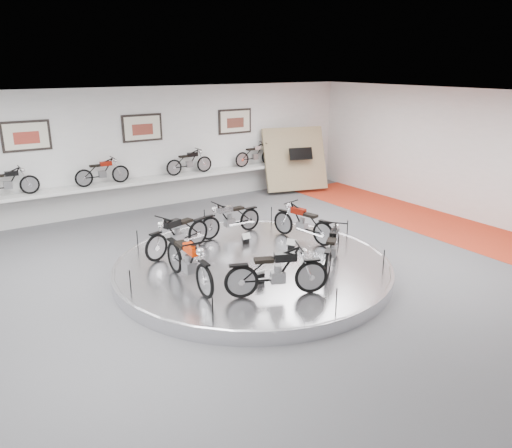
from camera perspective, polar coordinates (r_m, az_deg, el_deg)
floor at (r=11.52m, az=0.43°, el=-6.18°), size 16.00×16.00×0.00m
ceiling at (r=10.54m, az=0.48°, el=14.09°), size 16.00×16.00×0.00m
wall_back at (r=17.02m, az=-12.75°, el=8.34°), size 16.00×0.00×16.00m
wall_right at (r=16.57m, az=24.43°, el=6.93°), size 0.00×14.00×14.00m
orange_carpet_strip at (r=16.05m, az=21.17°, el=-0.36°), size 2.40×12.60×0.01m
dado_band at (r=17.29m, az=-12.40°, el=3.59°), size 15.68×0.04×1.10m
display_platform at (r=11.69m, az=-0.38°, el=-5.01°), size 6.40×6.40×0.30m
platform_rim at (r=11.64m, az=-0.38°, el=-4.46°), size 6.40×6.40×0.10m
shelf at (r=16.94m, az=-12.16°, el=4.88°), size 11.00×0.55×0.10m
poster_left at (r=16.03m, az=-24.78°, el=9.12°), size 1.35×0.06×0.88m
poster_center at (r=16.89m, az=-12.86°, el=10.66°), size 1.35×0.06×0.88m
poster_right at (r=18.38m, az=-2.41°, el=11.64°), size 1.35×0.06×0.88m
display_panel at (r=19.05m, az=4.47°, el=7.41°), size 2.56×1.52×2.30m
shelf_bike_a at (r=15.90m, az=-26.51°, el=4.09°), size 1.22×0.43×0.73m
shelf_bike_b at (r=16.40m, az=-17.16°, el=5.55°), size 1.22×0.43×0.73m
shelf_bike_c at (r=17.42m, az=-7.62°, el=6.88°), size 1.22×0.43×0.73m
shelf_bike_d at (r=18.71m, az=-0.09°, el=7.79°), size 1.22×0.43×0.73m
bike_a at (r=12.94m, az=5.37°, el=0.21°), size 0.96×1.74×0.97m
bike_b at (r=13.28m, az=-2.98°, el=0.67°), size 1.64×0.67×0.95m
bike_c at (r=12.13m, az=-8.93°, el=-1.05°), size 1.82×1.12×1.01m
bike_d at (r=10.36m, az=-7.72°, el=-4.14°), size 0.67×1.85×1.08m
bike_e at (r=9.81m, az=2.39°, el=-5.41°), size 1.87×1.27×1.04m
bike_f at (r=11.33m, az=8.74°, el=-2.62°), size 1.58×1.47×0.94m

